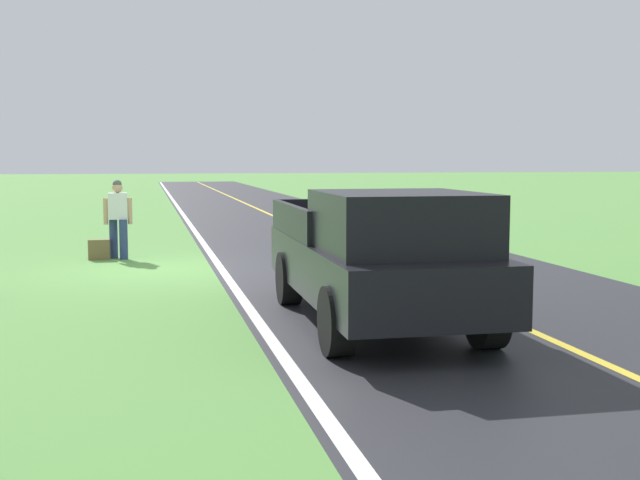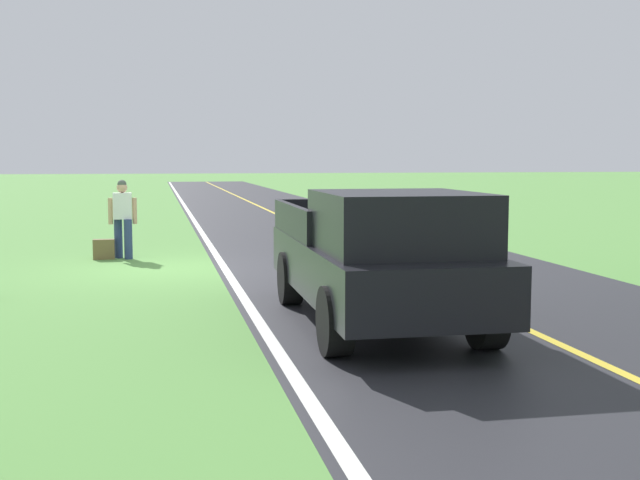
# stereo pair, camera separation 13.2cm
# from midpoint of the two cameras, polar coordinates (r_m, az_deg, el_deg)

# --- Properties ---
(ground_plane) EXTENTS (200.00, 200.00, 0.00)m
(ground_plane) POSITION_cam_midpoint_polar(r_m,az_deg,el_deg) (16.38, -11.08, -2.06)
(ground_plane) COLOR #568E42
(road_surface) EXTENTS (7.08, 120.00, 0.00)m
(road_surface) POSITION_cam_midpoint_polar(r_m,az_deg,el_deg) (17.06, 3.99, -1.64)
(road_surface) COLOR #28282D
(road_surface) RESTS_ON ground
(lane_edge_line) EXTENTS (0.16, 117.60, 0.00)m
(lane_edge_line) POSITION_cam_midpoint_polar(r_m,az_deg,el_deg) (16.44, -7.33, -1.95)
(lane_edge_line) COLOR silver
(lane_edge_line) RESTS_ON ground
(lane_centre_line) EXTENTS (0.14, 117.60, 0.00)m
(lane_centre_line) POSITION_cam_midpoint_polar(r_m,az_deg,el_deg) (17.06, 3.99, -1.63)
(lane_centre_line) COLOR gold
(lane_centre_line) RESTS_ON ground
(hitchhiker_walking) EXTENTS (0.62, 0.51, 1.75)m
(hitchhiker_walking) POSITION_cam_midpoint_polar(r_m,az_deg,el_deg) (18.25, -14.38, 1.76)
(hitchhiker_walking) COLOR navy
(hitchhiker_walking) RESTS_ON ground
(suitcase_carried) EXTENTS (0.46, 0.20, 0.44)m
(suitcase_carried) POSITION_cam_midpoint_polar(r_m,az_deg,el_deg) (18.26, -15.65, -0.66)
(suitcase_carried) COLOR brown
(suitcase_carried) RESTS_ON ground
(pickup_truck_passing) EXTENTS (2.16, 5.43, 1.82)m
(pickup_truck_passing) POSITION_cam_midpoint_polar(r_m,az_deg,el_deg) (10.53, 3.91, -1.02)
(pickup_truck_passing) COLOR black
(pickup_truck_passing) RESTS_ON ground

